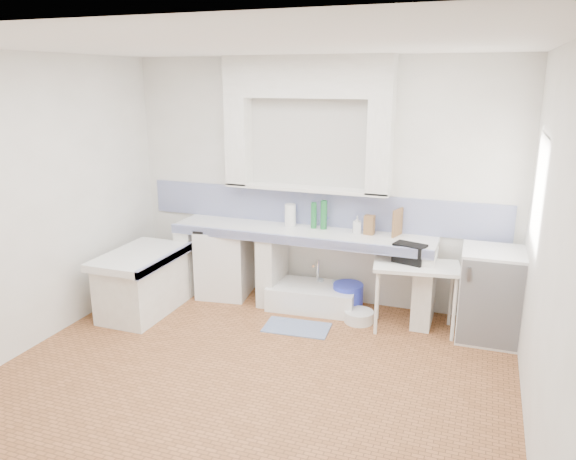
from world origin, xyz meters
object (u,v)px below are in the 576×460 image
(sink, at_px, (313,298))
(side_table, at_px, (415,297))
(stove, at_px, (225,262))
(fridge, at_px, (490,295))

(sink, height_order, side_table, side_table)
(stove, xyz_separation_m, side_table, (2.29, -0.20, -0.05))
(stove, height_order, sink, stove)
(stove, xyz_separation_m, sink, (1.13, -0.03, -0.29))
(stove, height_order, fridge, fridge)
(side_table, height_order, fridge, fridge)
(side_table, distance_m, fridge, 0.74)
(stove, bearing_deg, side_table, -12.73)
(fridge, bearing_deg, sink, 176.10)
(sink, xyz_separation_m, side_table, (1.17, -0.18, 0.24))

